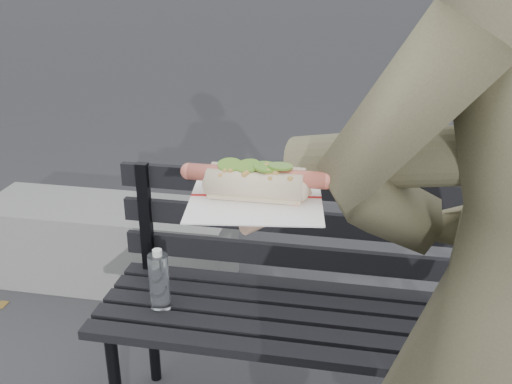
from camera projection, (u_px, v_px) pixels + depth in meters
The scene contains 3 objects.
park_bench at pixel (330, 294), 1.92m from camera, with size 1.50×0.44×0.88m.
concrete_block at pixel (111, 243), 2.93m from camera, with size 1.20×0.40×0.40m, color slate.
held_hotdog at pixel (401, 166), 0.87m from camera, with size 0.64×0.30×0.20m.
Camera 1 is at (0.05, -0.78, 1.57)m, focal length 42.00 mm.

